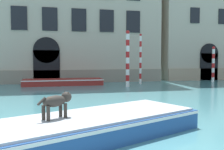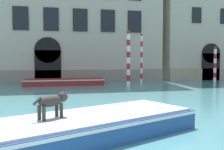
# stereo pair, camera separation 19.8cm
# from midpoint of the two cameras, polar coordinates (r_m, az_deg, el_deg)

# --- Properties ---
(palazzo_right) EXTENTS (11.63, 6.13, 15.68)m
(palazzo_right) POSITION_cam_midpoint_polar(r_m,az_deg,el_deg) (31.73, 20.34, 13.67)
(palazzo_right) COLOR #B2A893
(palazzo_right) RESTS_ON ground_plane
(boat_foreground) EXTENTS (8.88, 5.63, 0.63)m
(boat_foreground) POSITION_cam_midpoint_polar(r_m,az_deg,el_deg) (6.89, -12.61, -12.04)
(boat_foreground) COLOR #234C8C
(boat_foreground) RESTS_ON ground_plane
(dog_on_deck) EXTENTS (0.89, 0.68, 0.69)m
(dog_on_deck) POSITION_cam_midpoint_polar(r_m,az_deg,el_deg) (6.99, -11.98, -5.59)
(dog_on_deck) COLOR #332D28
(dog_on_deck) RESTS_ON boat_foreground
(boat_moored_near_palazzo) EXTENTS (6.40, 1.85, 0.50)m
(boat_moored_near_palazzo) POSITION_cam_midpoint_polar(r_m,az_deg,el_deg) (21.73, -10.10, -1.46)
(boat_moored_near_palazzo) COLOR maroon
(boat_moored_near_palazzo) RESTS_ON ground_plane
(mooring_pole_0) EXTENTS (0.20, 0.20, 4.23)m
(mooring_pole_0) POSITION_cam_midpoint_polar(r_m,az_deg,el_deg) (22.15, 6.70, 3.51)
(mooring_pole_0) COLOR white
(mooring_pole_0) RESTS_ON ground_plane
(mooring_pole_2) EXTENTS (0.29, 0.29, 4.30)m
(mooring_pole_2) POSITION_cam_midpoint_polar(r_m,az_deg,el_deg) (19.99, 3.88, 3.62)
(mooring_pole_2) COLOR white
(mooring_pole_2) RESTS_ON ground_plane
(mooring_pole_3) EXTENTS (0.26, 0.26, 3.27)m
(mooring_pole_3) POSITION_cam_midpoint_polar(r_m,az_deg,el_deg) (25.75, 21.72, 2.23)
(mooring_pole_3) COLOR white
(mooring_pole_3) RESTS_ON ground_plane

